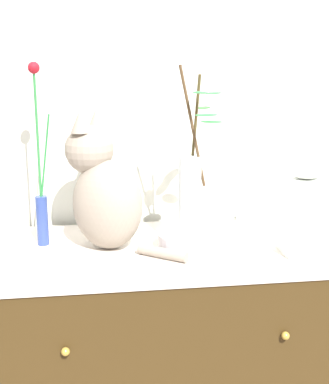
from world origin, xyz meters
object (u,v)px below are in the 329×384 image
Objects in this scene: bowl_porcelain at (189,240)px; jar_lidded_porcelain at (304,207)px; cat_sitting at (104,191)px; vase_glass_clear at (191,188)px; sideboard at (165,365)px; vase_slim_green at (41,190)px; candle_pillar at (235,234)px.

bowl_porcelain is 0.37m from jar_lidded_porcelain.
vase_glass_clear is (0.27, -0.05, 0.01)m from cat_sitting.
sideboard is at bearing 164.53° from jar_lidded_porcelain.
jar_lidded_porcelain is (0.33, -0.09, -0.05)m from vase_glass_clear.
vase_glass_clear is at bearing -12.04° from vase_slim_green.
cat_sitting is 0.84× the size of vase_glass_clear.
jar_lidded_porcelain is at bearing -22.38° from candle_pillar.
vase_slim_green is at bearing 168.85° from sideboard.
vase_glass_clear is (0.08, -0.02, 0.62)m from sideboard.
vase_glass_clear reaches higher than sideboard.
vase_slim_green reaches higher than bowl_porcelain.
bowl_porcelain is (0.46, -0.10, -0.16)m from vase_slim_green.
sideboard is at bearing -11.15° from vase_slim_green.
sideboard is 4.34× the size of jar_lidded_porcelain.
vase_slim_green is (-0.20, 0.05, -0.00)m from cat_sitting.
sideboard is 0.46m from bowl_porcelain.
cat_sitting is at bearing -14.28° from vase_slim_green.
vase_glass_clear reaches higher than cat_sitting.
candle_pillar is (0.41, -0.06, -0.14)m from cat_sitting.
jar_lidded_porcelain reaches higher than bowl_porcelain.
vase_glass_clear is 0.35m from jar_lidded_porcelain.
vase_slim_green is 0.50m from bowl_porcelain.
bowl_porcelain is (0.08, -0.02, 0.45)m from sideboard.
cat_sitting reaches higher than sideboard.
bowl_porcelain is at bearing 174.89° from candle_pillar.
cat_sitting is (-0.19, 0.03, 0.61)m from sideboard.
cat_sitting is 2.19× the size of bowl_porcelain.
candle_pillar is at bearing -9.01° from sideboard.
candle_pillar is (0.22, -0.03, 0.47)m from sideboard.
jar_lidded_porcelain is at bearing -15.32° from bowl_porcelain.
sideboard is at bearing -7.80° from cat_sitting.
cat_sitting is at bearing 166.89° from jar_lidded_porcelain.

